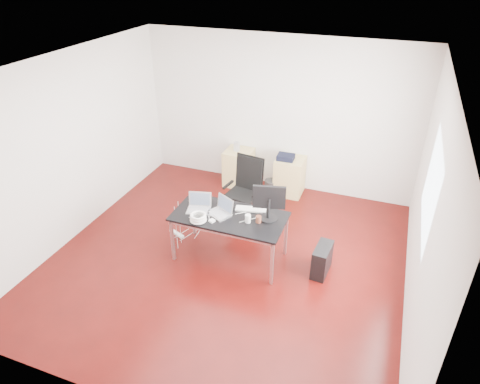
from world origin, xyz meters
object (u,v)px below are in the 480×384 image
(desk, at_px, (229,219))
(pc_tower, at_px, (322,260))
(filing_cabinet_left, at_px, (239,167))
(filing_cabinet_right, at_px, (290,176))
(office_chair, at_px, (245,187))

(desk, xyz_separation_m, pc_tower, (1.34, 0.13, -0.46))
(filing_cabinet_left, bearing_deg, filing_cabinet_right, 0.00)
(desk, relative_size, pc_tower, 3.56)
(filing_cabinet_left, distance_m, filing_cabinet_right, 1.00)
(filing_cabinet_left, bearing_deg, pc_tower, -45.29)
(office_chair, height_order, filing_cabinet_left, office_chair)
(desk, distance_m, filing_cabinet_left, 2.29)
(desk, height_order, filing_cabinet_left, desk)
(office_chair, xyz_separation_m, filing_cabinet_right, (0.47, 1.11, -0.26))
(office_chair, distance_m, filing_cabinet_left, 1.25)
(filing_cabinet_left, distance_m, pc_tower, 2.87)
(desk, distance_m, pc_tower, 1.42)
(desk, distance_m, filing_cabinet_right, 2.21)
(pc_tower, bearing_deg, filing_cabinet_right, 120.94)
(filing_cabinet_right, distance_m, pc_tower, 2.28)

